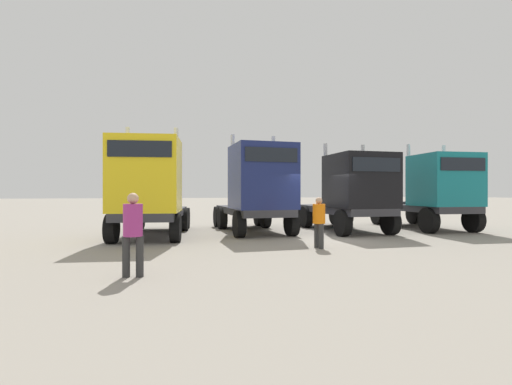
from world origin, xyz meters
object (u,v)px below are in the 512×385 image
(semi_truck_yellow, at_px, (149,188))
(visitor_in_hivis, at_px, (319,219))
(semi_truck_teal, at_px, (435,191))
(visitor_with_camera, at_px, (133,228))
(semi_truck_black, at_px, (352,192))
(semi_truck_navy, at_px, (258,188))

(semi_truck_yellow, height_order, visitor_in_hivis, semi_truck_yellow)
(semi_truck_teal, xyz_separation_m, visitor_with_camera, (-13.01, -6.56, -0.81))
(semi_truck_yellow, distance_m, semi_truck_black, 8.66)
(semi_truck_teal, bearing_deg, visitor_with_camera, -59.05)
(semi_truck_teal, bearing_deg, semi_truck_navy, -89.84)
(semi_truck_teal, xyz_separation_m, visitor_in_hivis, (-7.55, -3.80, -0.90))
(semi_truck_black, xyz_separation_m, semi_truck_teal, (4.24, -0.12, 0.04))
(semi_truck_black, bearing_deg, semi_truck_teal, 88.22)
(semi_truck_yellow, bearing_deg, semi_truck_teal, 97.67)
(semi_truck_black, relative_size, visitor_with_camera, 3.53)
(semi_truck_navy, xyz_separation_m, semi_truck_black, (4.18, -0.48, -0.16))
(semi_truck_teal, bearing_deg, semi_truck_yellow, -85.68)
(semi_truck_yellow, relative_size, semi_truck_black, 1.04)
(semi_truck_yellow, distance_m, visitor_with_camera, 6.59)
(semi_truck_navy, height_order, semi_truck_black, semi_truck_navy)
(semi_truck_teal, bearing_deg, visitor_in_hivis, -59.08)
(semi_truck_navy, height_order, semi_truck_teal, semi_truck_navy)
(visitor_in_hivis, bearing_deg, semi_truck_teal, -160.38)
(semi_truck_black, bearing_deg, semi_truck_yellow, -89.21)
(semi_truck_teal, bearing_deg, semi_truck_black, -87.40)
(semi_truck_black, bearing_deg, visitor_in_hivis, -40.36)
(semi_truck_navy, distance_m, visitor_in_hivis, 4.60)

